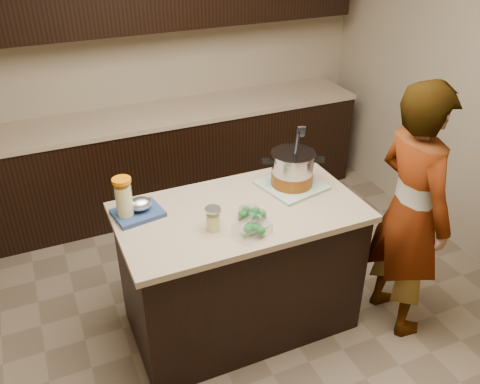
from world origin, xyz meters
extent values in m
plane|color=brown|center=(0.00, 0.00, 0.00)|extent=(4.00, 4.00, 0.00)
cube|color=tan|center=(0.00, 2.00, 1.35)|extent=(4.00, 0.04, 2.70)
cube|color=black|center=(0.00, 1.70, 0.43)|extent=(3.60, 0.60, 0.86)
cube|color=tan|center=(0.00, 1.70, 0.88)|extent=(3.60, 0.63, 0.04)
cube|color=black|center=(0.00, 0.00, 0.43)|extent=(1.40, 0.75, 0.86)
cube|color=tan|center=(0.00, 0.00, 0.88)|extent=(1.46, 0.81, 0.04)
cube|color=#517851|center=(0.41, 0.12, 0.91)|extent=(0.43, 0.43, 0.02)
cylinder|color=#B7B7BC|center=(0.41, 0.12, 1.02)|extent=(0.34, 0.34, 0.21)
cylinder|color=brown|center=(0.41, 0.12, 0.96)|extent=(0.34, 0.34, 0.08)
cylinder|color=#B7B7BC|center=(0.41, 0.12, 1.13)|extent=(0.36, 0.36, 0.01)
cube|color=black|center=(0.26, 0.18, 1.09)|extent=(0.07, 0.05, 0.03)
cube|color=black|center=(0.57, 0.06, 1.09)|extent=(0.07, 0.05, 0.03)
cylinder|color=black|center=(0.41, 0.09, 1.19)|extent=(0.06, 0.11, 0.25)
cylinder|color=#DAD285|center=(-0.64, 0.18, 1.01)|extent=(0.11, 0.11, 0.21)
cylinder|color=white|center=(-0.64, 0.18, 1.02)|extent=(0.13, 0.13, 0.24)
cylinder|color=#D56A04|center=(-0.64, 0.18, 1.15)|extent=(0.13, 0.13, 0.02)
cylinder|color=#DAD285|center=(-0.22, -0.13, 0.95)|extent=(0.10, 0.10, 0.10)
cylinder|color=white|center=(-0.22, -0.13, 0.96)|extent=(0.11, 0.11, 0.12)
cylinder|color=silver|center=(-0.22, -0.13, 1.04)|extent=(0.12, 0.12, 0.02)
cylinder|color=silver|center=(0.01, -0.11, 0.93)|extent=(0.16, 0.16, 0.06)
cylinder|color=silver|center=(0.04, -0.14, 0.93)|extent=(0.14, 0.14, 0.05)
cube|color=silver|center=(-0.04, -0.26, 0.93)|extent=(0.22, 0.19, 0.07)
cube|color=navy|center=(-0.57, 0.18, 0.91)|extent=(0.30, 0.26, 0.03)
ellipsoid|color=silver|center=(-0.55, 0.18, 0.97)|extent=(0.14, 0.11, 0.08)
imported|color=gray|center=(0.98, -0.37, 0.84)|extent=(0.43, 0.63, 1.68)
camera|label=1|loc=(-1.03, -2.33, 2.52)|focal=38.00mm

